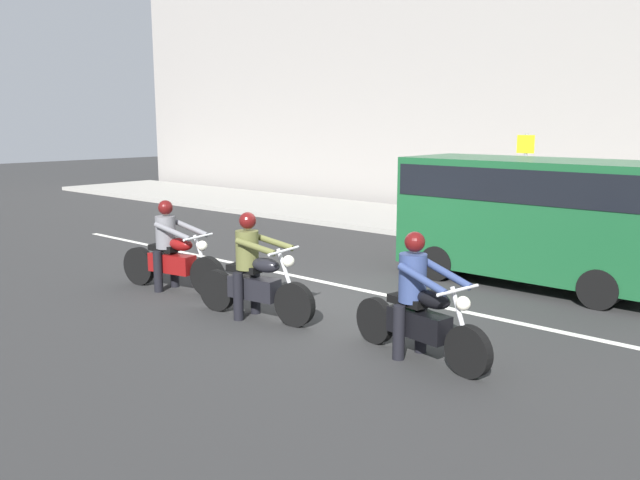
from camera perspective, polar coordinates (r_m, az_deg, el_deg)
name	(u,v)px	position (r m, az deg, el deg)	size (l,w,h in m)	color
ground_plane	(334,302)	(10.63, 1.20, -5.42)	(80.00, 80.00, 0.00)	#2C2C2C
sidewalk_slab	(538,234)	(17.38, 18.43, 0.46)	(40.00, 4.40, 0.14)	#99968E
building_facade	(602,5)	(20.58, 23.33, 18.31)	(40.00, 1.40, 12.07)	gray
lane_marking_stripe	(372,292)	(11.25, 4.56, -4.54)	(18.00, 0.14, 0.01)	silver
motorcycle_with_rider_denim_blue	(418,308)	(8.08, 8.57, -5.88)	(2.12, 0.75, 1.57)	black
motorcycle_with_rider_olive	(253,275)	(9.68, -5.83, -3.07)	(2.08, 0.73, 1.58)	black
motorcycle_with_rider_gray	(171,254)	(11.50, -12.82, -1.20)	(2.24, 0.77, 1.56)	black
parked_van_forest_green	(536,213)	(12.16, 18.33, 2.28)	(4.64, 1.96, 2.23)	#164C28
street_sign_post	(524,173)	(16.92, 17.38, 5.57)	(0.44, 0.08, 2.44)	gray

